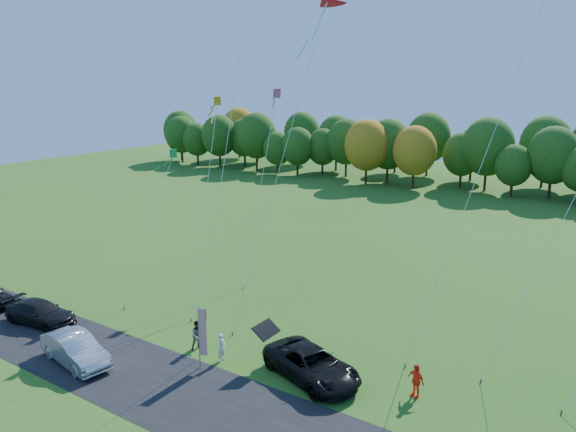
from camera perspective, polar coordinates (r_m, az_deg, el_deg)
The scene contains 17 objects.
ground at distance 32.42m, azimuth -6.10°, elevation -14.28°, with size 160.00×160.00×0.00m, color #215416.
asphalt_strip at distance 29.89m, azimuth -11.24°, elevation -17.11°, with size 90.00×6.00×0.01m, color black.
tree_line at distance 80.41m, azimuth 19.84°, elevation 2.15°, with size 116.00×12.00×10.00m, color #1E4711, non-canonical shape.
black_suv at distance 30.10m, azimuth 2.42°, elevation -14.83°, with size 2.68×5.81×1.61m, color black.
silver_sedan at distance 33.59m, azimuth -20.80°, elevation -12.55°, with size 1.73×4.97×1.64m, color #B6B6BB.
dark_truck_a at distance 39.49m, azimuth -23.88°, elevation -8.96°, with size 2.02×4.97×1.44m, color black.
person_tailgate_a at distance 31.93m, azimuth -6.77°, elevation -13.12°, with size 0.59×0.39×1.63m, color silver.
person_tailgate_b at distance 33.36m, azimuth -9.14°, elevation -11.86°, with size 0.84×0.65×1.73m, color gray.
person_east at distance 29.26m, azimuth 12.86°, elevation -15.97°, with size 1.02×0.42×1.74m, color #F83917.
feather_flag at distance 30.73m, azimuth -8.76°, elevation -11.51°, with size 0.46×0.19×3.56m.
kite_delta_blue at distance 39.43m, azimuth -5.46°, elevation 12.97°, with size 2.95×9.82×28.44m.
kite_parafoil_orange at distance 34.14m, azimuth 19.75°, elevation 6.79°, with size 5.34×13.61×23.37m.
kite_delta_red at distance 34.93m, azimuth -0.48°, elevation 6.31°, with size 2.69×9.33×21.26m.
kite_parafoil_rainbow at distance 31.49m, azimuth 27.21°, elevation 1.90°, with size 7.23×7.94×19.38m.
kite_diamond_yellow at distance 38.40m, azimuth -8.43°, elevation 1.22°, with size 3.65×7.31×14.26m.
kite_diamond_green at distance 40.58m, azimuth -13.83°, elevation -0.97°, with size 1.40×6.66×10.53m.
kite_diamond_pink at distance 43.36m, azimuth -2.79°, elevation 3.10°, with size 2.53×7.86×14.77m.
Camera 1 is at (18.58, -21.73, 15.29)m, focal length 35.00 mm.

